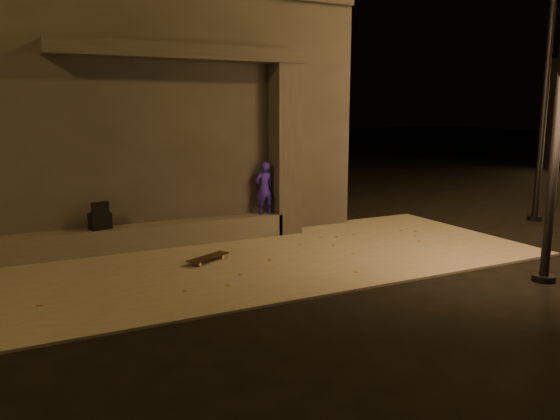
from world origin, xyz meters
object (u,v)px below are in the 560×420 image
skateboarder (264,188)px  skateboard (208,257)px  column (285,150)px  backpack (100,220)px

skateboarder → skateboard: 2.55m
column → backpack: (-3.90, 0.00, -1.17)m
column → skateboard: size_ratio=4.07×
column → backpack: size_ratio=6.73×
backpack → skateboard: backpack is taller
backpack → skateboard: (1.58, -1.53, -0.55)m
backpack → skateboard: 2.26m
skateboarder → backpack: bearing=-0.7°
column → skateboard: (-2.32, -1.53, -1.72)m
column → backpack: 4.07m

